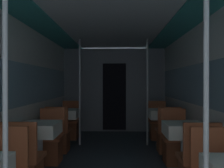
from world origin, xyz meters
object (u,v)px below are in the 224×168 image
Objects in this scene: chair_left_far_1 at (50,146)px; dining_table_right_1 at (185,133)px; chair_right_far_1 at (175,146)px; chair_left_far_2 at (70,127)px; dining_table_left_2 at (65,116)px; support_pole_right_2 at (147,92)px; chair_right_far_2 at (158,127)px; chair_left_near_2 at (59,138)px; support_pole_left_0 at (5,111)px; chair_right_near_2 at (168,138)px; dining_table_left_1 at (39,132)px; dining_table_right_2 at (162,116)px; support_pole_left_2 at (80,92)px; support_pole_right_0 at (206,111)px.

dining_table_right_1 is at bearing 164.63° from chair_left_far_1.
chair_right_far_1 is (2.10, 0.00, 0.00)m from chair_left_far_1.
chair_left_far_2 is at bearing -90.00° from chair_left_far_1.
support_pole_right_2 is at bearing 0.00° from dining_table_left_2.
chair_right_far_2 reaches higher than dining_table_left_2.
support_pole_right_2 is at bearing 17.98° from chair_left_near_2.
chair_left_near_2 reaches higher than dining_table_left_2.
dining_table_left_2 is 0.68m from chair_left_far_2.
chair_left_far_2 is at bearing 90.00° from chair_left_near_2.
support_pole_left_0 reaches higher than chair_right_near_2.
chair_right_near_2 is at bearing 29.79° from dining_table_left_1.
chair_left_near_2 is 2.21m from dining_table_right_2.
chair_right_far_1 and chair_right_far_2 have the same top height.
dining_table_left_2 is 2.76m from dining_table_right_1.
support_pole_left_2 and support_pole_right_0 have the same top height.
support_pole_right_2 is at bearing 0.00° from support_pole_left_2.
chair_right_far_2 is (0.00, 1.78, 0.00)m from chair_right_far_1.
dining_table_left_1 is at bearing 48.30° from chair_right_far_2.
chair_left_far_1 reaches higher than dining_table_right_1.
support_pole_right_2 reaches higher than chair_right_near_2.
dining_table_right_1 is (0.32, 1.78, -0.51)m from support_pole_right_0.
support_pole_right_2 is (1.78, -0.58, 0.86)m from chair_left_far_2.
support_pole_left_2 is 2.57m from dining_table_right_1.
dining_table_right_2 is at bearing 0.00° from dining_table_left_2.
support_pole_right_2 is (1.46, 3.57, 0.00)m from support_pole_left_0.
support_pole_right_0 reaches higher than chair_left_far_1.
dining_table_right_1 is 1.78m from dining_table_right_2.
dining_table_left_1 is 3.18m from chair_right_far_2.
dining_table_right_2 is 0.34× the size of support_pole_right_2.
chair_right_far_1 is at bearing -90.00° from chair_right_near_2.
dining_table_right_2 is at bearing 0.00° from support_pole_left_2.
support_pole_left_2 reaches higher than chair_left_far_1.
chair_right_far_2 is at bearing 90.00° from chair_right_near_2.
chair_right_near_2 is at bearing 151.20° from chair_left_far_2.
support_pole_left_0 is 2.57m from dining_table_right_1.
support_pole_right_0 is 3.12m from chair_right_near_2.
support_pole_right_0 is 3.62m from dining_table_right_2.
dining_table_left_1 is 0.34× the size of support_pole_right_0.
chair_left_far_2 is at bearing 90.00° from dining_table_left_1.
dining_table_left_1 is (-0.32, 1.78, -0.51)m from support_pole_left_0.
dining_table_left_2 is at bearing 164.63° from chair_right_near_2.
support_pole_right_0 is (1.78, -1.78, 0.51)m from dining_table_left_1.
chair_right_near_2 is at bearing -60.91° from support_pole_right_2.
chair_left_near_2 is at bearing 96.15° from support_pole_left_0.
chair_left_near_2 reaches higher than dining_table_left_1.
support_pole_right_0 is at bearing -63.45° from dining_table_left_2.
support_pole_left_2 is 1.85m from dining_table_right_2.
support_pole_right_2 reaches higher than chair_left_far_1.
chair_right_far_2 is (1.78, 0.58, -0.86)m from support_pole_left_2.
chair_left_near_2 is 1.00× the size of chair_right_far_1.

